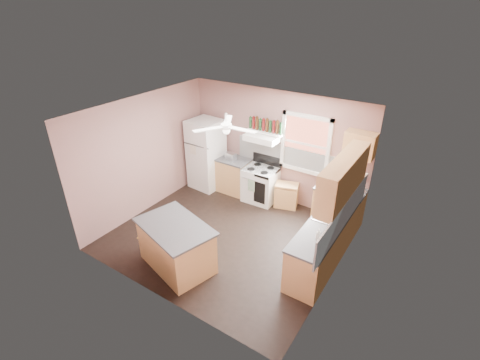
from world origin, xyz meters
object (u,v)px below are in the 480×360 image
Objects in this scene: refrigerator at (206,154)px; island at (177,247)px; cart at (286,196)px; toaster at (231,156)px; stove at (260,185)px.

refrigerator reaches higher than island.
refrigerator is 3.18m from island.
refrigerator reaches higher than cart.
cart is (2.23, 0.21, -0.64)m from refrigerator.
toaster is (0.70, 0.10, 0.08)m from refrigerator.
island is (1.46, -2.79, -0.48)m from refrigerator.
toaster is 0.53× the size of cart.
stove is 1.62× the size of cart.
refrigerator is at bearing -177.95° from stove.
stove reaches higher than cart.
refrigerator is 1.63m from stove.
island is at bearing -121.52° from cart.
refrigerator is 2.11× the size of stove.
refrigerator reaches higher than toaster.
cart is at bearing 9.65° from refrigerator.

